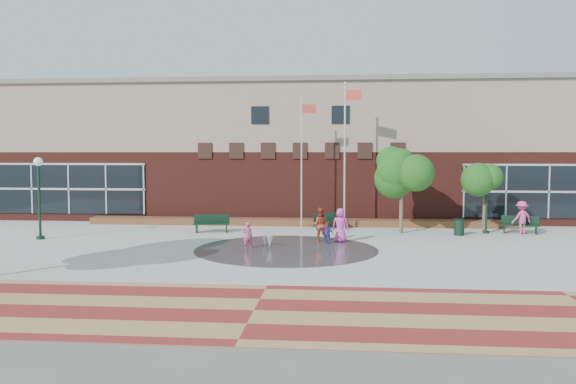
# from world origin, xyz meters

# --- Properties ---
(ground) EXTENTS (120.00, 120.00, 0.00)m
(ground) POSITION_xyz_m (0.00, 0.00, 0.00)
(ground) COLOR #666056
(ground) RESTS_ON ground
(plaza_concrete) EXTENTS (46.00, 18.00, 0.01)m
(plaza_concrete) POSITION_xyz_m (0.00, 4.00, 0.00)
(plaza_concrete) COLOR #A8A8A0
(plaza_concrete) RESTS_ON ground
(paver_band) EXTENTS (46.00, 6.00, 0.01)m
(paver_band) POSITION_xyz_m (0.00, -7.00, 0.00)
(paver_band) COLOR maroon
(paver_band) RESTS_ON ground
(splash_pad) EXTENTS (8.40, 8.40, 0.01)m
(splash_pad) POSITION_xyz_m (0.00, 3.00, 0.00)
(splash_pad) COLOR #383A3D
(splash_pad) RESTS_ON ground
(library_building) EXTENTS (44.40, 10.40, 9.20)m
(library_building) POSITION_xyz_m (0.00, 17.48, 4.64)
(library_building) COLOR #59221C
(library_building) RESTS_ON ground
(flower_bed) EXTENTS (26.00, 1.20, 0.40)m
(flower_bed) POSITION_xyz_m (0.00, 11.60, 0.00)
(flower_bed) COLOR maroon
(flower_bed) RESTS_ON ground
(flagpole_left) EXTENTS (0.90, 0.15, 7.65)m
(flagpole_left) POSITION_xyz_m (0.29, 10.14, 4.26)
(flagpole_left) COLOR silver
(flagpole_left) RESTS_ON ground
(flagpole_right) EXTENTS (0.99, 0.44, 8.50)m
(flagpole_right) POSITION_xyz_m (2.79, 10.08, 4.75)
(flagpole_right) COLOR silver
(flagpole_right) RESTS_ON ground
(lamp_left) EXTENTS (0.45, 0.45, 4.23)m
(lamp_left) POSITION_xyz_m (-12.88, 4.99, 2.63)
(lamp_left) COLOR black
(lamp_left) RESTS_ON ground
(lamp_right) EXTENTS (0.38, 0.38, 3.63)m
(lamp_right) POSITION_xyz_m (10.51, 9.14, 2.26)
(lamp_right) COLOR black
(lamp_right) RESTS_ON ground
(bench_left) EXTENTS (2.04, 0.84, 1.00)m
(bench_left) POSITION_xyz_m (-4.66, 8.22, 0.32)
(bench_left) COLOR black
(bench_left) RESTS_ON ground
(bench_mid) EXTENTS (1.93, 1.15, 0.94)m
(bench_mid) POSITION_xyz_m (1.92, 10.22, 0.30)
(bench_mid) COLOR black
(bench_mid) RESTS_ON ground
(bench_right) EXTENTS (2.03, 0.97, 0.98)m
(bench_right) POSITION_xyz_m (12.36, 9.20, 0.32)
(bench_right) COLOR black
(bench_right) RESTS_ON ground
(trash_can) EXTENTS (0.56, 0.56, 0.92)m
(trash_can) POSITION_xyz_m (8.87, 8.22, 0.47)
(trash_can) COLOR black
(trash_can) RESTS_ON ground
(tree_mid) EXTENTS (2.90, 2.90, 4.90)m
(tree_mid) POSITION_xyz_m (5.85, 8.82, 3.57)
(tree_mid) COLOR brown
(tree_mid) RESTS_ON ground
(tree_small_right) EXTENTS (2.49, 2.49, 4.26)m
(tree_small_right) POSITION_xyz_m (10.48, 9.36, 3.11)
(tree_small_right) COLOR brown
(tree_small_right) RESTS_ON ground
(water_jet_a) EXTENTS (0.34, 0.34, 0.65)m
(water_jet_a) POSITION_xyz_m (-0.79, 3.29, 0.00)
(water_jet_a) COLOR white
(water_jet_a) RESTS_ON ground
(water_jet_b) EXTENTS (0.22, 0.22, 0.50)m
(water_jet_b) POSITION_xyz_m (-1.11, 3.87, 0.00)
(water_jet_b) COLOR white
(water_jet_b) RESTS_ON ground
(child_splash) EXTENTS (0.54, 0.45, 1.26)m
(child_splash) POSITION_xyz_m (-1.79, 3.08, 0.63)
(child_splash) COLOR #CD426D
(child_splash) RESTS_ON ground
(adult_red) EXTENTS (0.88, 0.71, 1.72)m
(adult_red) POSITION_xyz_m (1.47, 5.54, 0.86)
(adult_red) COLOR #AA3923
(adult_red) RESTS_ON ground
(adult_pink) EXTENTS (0.93, 0.69, 1.72)m
(adult_pink) POSITION_xyz_m (2.49, 5.37, 0.86)
(adult_pink) COLOR #D642AB
(adult_pink) RESTS_ON ground
(child_blue) EXTENTS (0.61, 0.34, 0.99)m
(child_blue) POSITION_xyz_m (1.89, 4.69, 0.49)
(child_blue) COLOR #3028A7
(child_blue) RESTS_ON ground
(person_bench) EXTENTS (1.35, 1.06, 1.83)m
(person_bench) POSITION_xyz_m (12.35, 8.98, 0.91)
(person_bench) COLOR #CF4484
(person_bench) RESTS_ON ground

